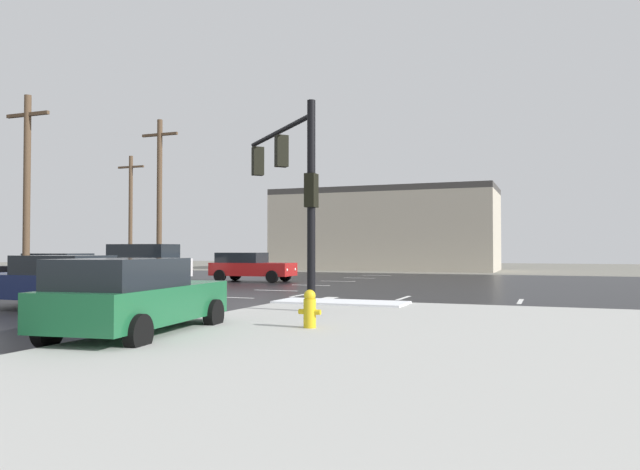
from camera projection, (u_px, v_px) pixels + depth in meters
name	position (u px, v px, depth m)	size (l,w,h in m)	color
ground_plane	(254.00, 294.00, 23.81)	(120.00, 120.00, 0.00)	slate
road_asphalt	(254.00, 294.00, 23.81)	(44.00, 44.00, 0.02)	black
sidewalk_corner	(632.00, 373.00, 8.32)	(18.00, 18.00, 0.14)	#B2B2AD
snow_strip_curbside	(341.00, 302.00, 18.30)	(4.00, 1.60, 0.06)	white
lane_markings	(266.00, 297.00, 22.10)	(36.15, 36.15, 0.01)	silver
traffic_signal_mast	(292.00, 175.00, 17.35)	(3.76, 3.80, 5.62)	black
fire_hydrant	(310.00, 309.00, 12.55)	(0.48, 0.26, 0.79)	gold
strip_building_background	(385.00, 230.00, 52.47)	(18.84, 8.00, 6.99)	#BCB29E
sedan_navy	(50.00, 281.00, 17.56)	(4.57, 2.09, 1.58)	#141E47
sedan_black	(49.00, 270.00, 26.28)	(4.57, 2.10, 1.58)	black
sedan_red	(250.00, 266.00, 32.87)	(4.59, 2.14, 1.58)	#B21919
sedan_green	(135.00, 296.00, 11.76)	(2.44, 4.68, 1.58)	#195933
suv_white	(143.00, 262.00, 31.86)	(4.90, 2.33, 2.03)	white
utility_pole_mid	(27.00, 189.00, 24.74)	(2.20, 0.28, 8.13)	brown
utility_pole_far	(159.00, 197.00, 32.25)	(2.20, 0.28, 8.74)	brown
utility_pole_distant	(131.00, 212.00, 43.47)	(2.20, 0.28, 8.54)	brown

